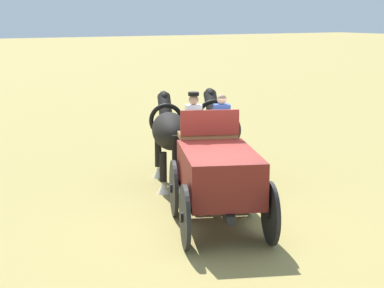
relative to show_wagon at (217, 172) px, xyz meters
The scene contains 4 objects.
ground_plane 1.16m from the show_wagon, 157.11° to the left, with size 220.00×220.00×0.00m, color #9E8C4C.
show_wagon is the anchor object (origin of this frame).
draft_horse_near 3.46m from the show_wagon, 12.14° to the right, with size 3.08×1.75×2.24m.
draft_horse_off 3.45m from the show_wagon, 33.91° to the right, with size 3.07×1.77×2.30m.
Camera 1 is at (-9.98, 6.57, 4.29)m, focal length 57.15 mm.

